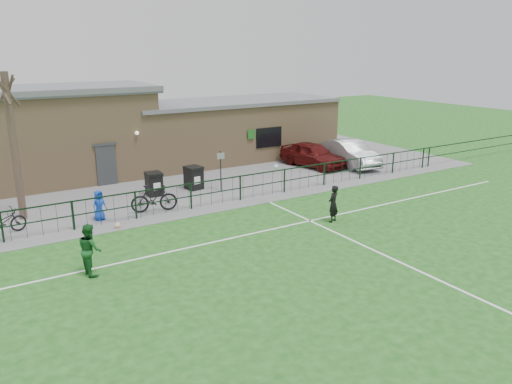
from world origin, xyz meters
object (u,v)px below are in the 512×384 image
car_silver (349,153)px  bicycle_d (154,198)px  bicycle_c (1,223)px  spectator_child (99,205)px  bare_tree (14,148)px  ball_ground (117,225)px  wheelie_bin_right (194,179)px  wheelie_bin_left (154,185)px  car_maroon (313,154)px  outfield_player (90,249)px  sign_post (221,171)px

car_silver → bicycle_d: car_silver is taller
bicycle_c → spectator_child: (3.62, -0.19, 0.15)m
bare_tree → ball_ground: (2.99, -3.18, -2.88)m
wheelie_bin_right → spectator_child: size_ratio=0.84×
bare_tree → wheelie_bin_left: size_ratio=5.77×
wheelie_bin_right → bicycle_d: bicycle_d is taller
wheelie_bin_left → spectator_child: size_ratio=0.82×
bare_tree → car_maroon: (16.12, 1.19, -2.25)m
car_silver → wheelie_bin_right: bearing=-173.5°
bare_tree → car_silver: 18.31m
wheelie_bin_right → bicycle_c: bearing=-175.1°
ball_ground → bare_tree: bearing=133.3°
ball_ground → spectator_child: bearing=103.9°
car_silver → spectator_child: size_ratio=3.63×
wheelie_bin_right → outfield_player: bearing=-141.9°
bare_tree → outfield_player: (1.07, -6.83, -2.18)m
wheelie_bin_left → outfield_player: outfield_player is taller
bicycle_d → ball_ground: size_ratio=8.38×
wheelie_bin_right → spectator_child: 5.79m
bicycle_c → spectator_child: size_ratio=1.47×
spectator_child → outfield_player: (-1.60, -4.95, 0.17)m
wheelie_bin_right → bicycle_d: size_ratio=0.54×
car_maroon → outfield_player: 17.05m
sign_post → bicycle_d: 4.28m
wheelie_bin_right → ball_ground: wheelie_bin_right is taller
sign_post → spectator_child: 6.48m
sign_post → car_maroon: 7.34m
bicycle_c → outfield_player: outfield_player is taller
wheelie_bin_right → bicycle_c: 9.17m
bicycle_c → wheelie_bin_right: bearing=-94.9°
wheelie_bin_left → bicycle_d: size_ratio=0.52×
bare_tree → bicycle_d: bare_tree is taller
bicycle_d → wheelie_bin_left: bearing=-7.0°
car_maroon → bicycle_c: (-17.07, -2.87, -0.24)m
wheelie_bin_right → car_maroon: car_maroon is taller
car_silver → outfield_player: 18.51m
spectator_child → outfield_player: size_ratio=0.77×
bare_tree → bicycle_c: bare_tree is taller
wheelie_bin_right → sign_post: (1.02, -0.99, 0.47)m
wheelie_bin_right → outfield_player: 10.02m
bare_tree → bicycle_d: size_ratio=3.01×
car_maroon → car_silver: car_silver is taller
sign_post → spectator_child: sign_post is taller
sign_post → bicycle_c: (-9.95, -1.11, -0.51)m
spectator_child → outfield_player: bearing=-128.9°
ball_ground → outfield_player: bearing=-117.7°
outfield_player → car_silver: bearing=-72.7°
bare_tree → ball_ground: size_ratio=25.22×
car_silver → outfield_player: (-17.10, -7.08, 0.04)m
bicycle_c → bicycle_d: bicycle_d is taller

